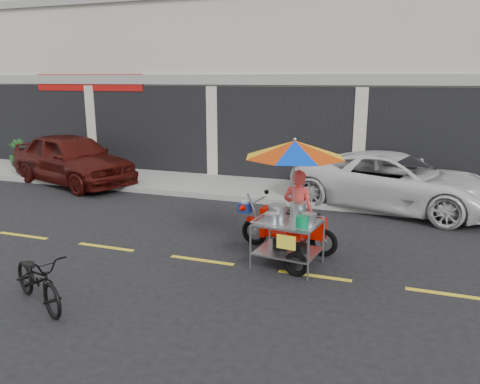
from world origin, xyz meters
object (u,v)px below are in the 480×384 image
(white_pickup, at_px, (395,181))
(near_bicycle, at_px, (38,279))
(maroon_sedan, at_px, (72,159))
(food_vendor_rig, at_px, (294,184))

(white_pickup, bearing_deg, near_bicycle, 161.55)
(maroon_sedan, distance_m, food_vendor_rig, 8.65)
(near_bicycle, bearing_deg, white_pickup, -5.73)
(food_vendor_rig, bearing_deg, maroon_sedan, 160.71)
(near_bicycle, bearing_deg, maroon_sedan, 62.61)
(maroon_sedan, relative_size, near_bicycle, 2.98)
(food_vendor_rig, bearing_deg, white_pickup, 76.30)
(maroon_sedan, relative_size, white_pickup, 0.92)
(near_bicycle, bearing_deg, food_vendor_rig, -18.76)
(maroon_sedan, relative_size, food_vendor_rig, 2.05)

